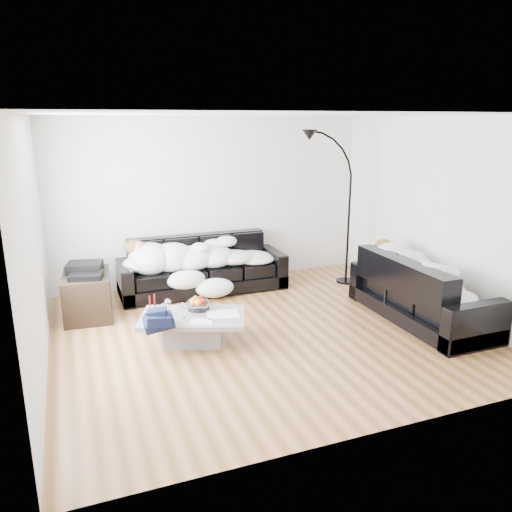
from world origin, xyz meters
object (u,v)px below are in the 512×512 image
object	(u,v)px
fruit_bowl	(198,303)
wine_glass_a	(168,307)
sleeper_back	(203,252)
candle_right	(155,304)
coffee_table	(193,329)
wine_glass_b	(163,311)
floor_lamp	(349,218)
shoes	(415,323)
stereo	(85,269)
candle_left	(150,305)
sofa_right	(422,289)
sofa_back	(203,265)
wine_glass_c	(183,310)
av_cabinet	(87,295)
sleeper_right	(423,273)

from	to	relation	value
fruit_bowl	wine_glass_a	world-z (taller)	wine_glass_a
sleeper_back	candle_right	world-z (taller)	sleeper_back
coffee_table	wine_glass_b	size ratio (longest dim) A/B	6.98
candle_right	floor_lamp	xyz separation A→B (m)	(3.26, 1.12, 0.60)
sleeper_back	shoes	distance (m)	3.18
stereo	candle_right	bearing A→B (deg)	-43.13
candle_left	shoes	size ratio (longest dim) A/B	0.55
candle_left	sofa_right	bearing A→B (deg)	-9.65
sofa_back	coffee_table	size ratio (longest dim) A/B	2.09
wine_glass_c	fruit_bowl	bearing A→B (deg)	38.28
fruit_bowl	candle_left	world-z (taller)	candle_left
fruit_bowl	wine_glass_c	size ratio (longest dim) A/B	1.51
sleeper_back	floor_lamp	world-z (taller)	floor_lamp
stereo	wine_glass_b	bearing A→B (deg)	-45.00
wine_glass_a	sleeper_back	bearing A→B (deg)	61.67
fruit_bowl	stereo	distance (m)	1.70
av_cabinet	coffee_table	bearing A→B (deg)	-45.96
wine_glass_a	shoes	xyz separation A→B (m)	(3.01, -0.68, -0.40)
candle_right	floor_lamp	world-z (taller)	floor_lamp
sleeper_back	wine_glass_a	world-z (taller)	sleeper_back
wine_glass_a	stereo	bearing A→B (deg)	125.73
sleeper_back	candle_right	distance (m)	1.79
sofa_right	sleeper_right	xyz separation A→B (m)	(0.00, 0.00, 0.22)
candle_left	floor_lamp	distance (m)	3.56
stereo	sleeper_right	bearing A→B (deg)	-8.96
fruit_bowl	floor_lamp	size ratio (longest dim) A/B	0.13
wine_glass_b	wine_glass_c	world-z (taller)	wine_glass_c
sofa_back	wine_glass_a	distance (m)	1.84
sleeper_right	candle_right	distance (m)	3.41
wine_glass_c	candle_right	xyz separation A→B (m)	(-0.27, 0.26, 0.02)
floor_lamp	wine_glass_c	bearing A→B (deg)	-143.47
sofa_back	sofa_right	bearing A→B (deg)	-42.02
coffee_table	wine_glass_c	bearing A→B (deg)	-170.81
candle_left	candle_right	world-z (taller)	candle_right
stereo	sofa_right	bearing A→B (deg)	-8.96
sleeper_back	floor_lamp	distance (m)	2.34
sofa_right	floor_lamp	bearing A→B (deg)	3.08
sleeper_right	candle_right	world-z (taller)	sleeper_right
sleeper_right	floor_lamp	bearing A→B (deg)	3.08
shoes	wine_glass_b	bearing A→B (deg)	156.10
floor_lamp	sofa_back	bearing A→B (deg)	-178.66
sofa_back	stereo	distance (m)	1.78
sofa_right	shoes	world-z (taller)	sofa_right
shoes	floor_lamp	distance (m)	2.15
coffee_table	wine_glass_c	size ratio (longest dim) A/B	6.73
sleeper_back	wine_glass_a	size ratio (longest dim) A/B	11.51
fruit_bowl	candle_right	world-z (taller)	candle_right
shoes	stereo	size ratio (longest dim) A/B	0.90
stereo	av_cabinet	bearing A→B (deg)	0.00
wine_glass_c	candle_right	bearing A→B (deg)	135.83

